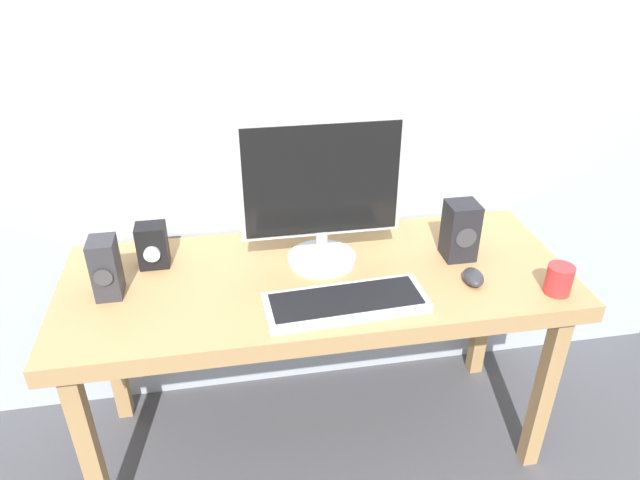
# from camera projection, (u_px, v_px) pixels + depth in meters

# --- Properties ---
(ground_plane) EXTENTS (6.00, 6.00, 0.00)m
(ground_plane) POSITION_uv_depth(u_px,v_px,m) (318.00, 435.00, 2.12)
(ground_plane) COLOR #4C4C51
(desk) EXTENTS (1.55, 0.61, 0.71)m
(desk) POSITION_uv_depth(u_px,v_px,m) (317.00, 292.00, 1.80)
(desk) COLOR tan
(desk) RESTS_ON ground_plane
(monitor) EXTENTS (0.49, 0.22, 0.46)m
(monitor) POSITION_uv_depth(u_px,v_px,m) (321.00, 191.00, 1.72)
(monitor) COLOR silver
(monitor) RESTS_ON desk
(keyboard_primary) EXTENTS (0.46, 0.19, 0.03)m
(keyboard_primary) POSITION_uv_depth(u_px,v_px,m) (346.00, 303.00, 1.62)
(keyboard_primary) COLOR silver
(keyboard_primary) RESTS_ON desk
(mouse) EXTENTS (0.07, 0.10, 0.04)m
(mouse) POSITION_uv_depth(u_px,v_px,m) (473.00, 277.00, 1.72)
(mouse) COLOR #333338
(mouse) RESTS_ON desk
(speaker_right) EXTENTS (0.10, 0.10, 0.19)m
(speaker_right) POSITION_uv_depth(u_px,v_px,m) (460.00, 231.00, 1.81)
(speaker_right) COLOR #232328
(speaker_right) RESTS_ON desk
(speaker_left) EXTENTS (0.07, 0.09, 0.18)m
(speaker_left) POSITION_uv_depth(u_px,v_px,m) (106.00, 269.00, 1.63)
(speaker_left) COLOR #333338
(speaker_left) RESTS_ON desk
(audio_controller) EXTENTS (0.09, 0.08, 0.14)m
(audio_controller) POSITION_uv_depth(u_px,v_px,m) (153.00, 246.00, 1.78)
(audio_controller) COLOR black
(audio_controller) RESTS_ON desk
(coffee_mug) EXTENTS (0.08, 0.08, 0.09)m
(coffee_mug) POSITION_uv_depth(u_px,v_px,m) (559.00, 279.00, 1.66)
(coffee_mug) COLOR red
(coffee_mug) RESTS_ON desk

